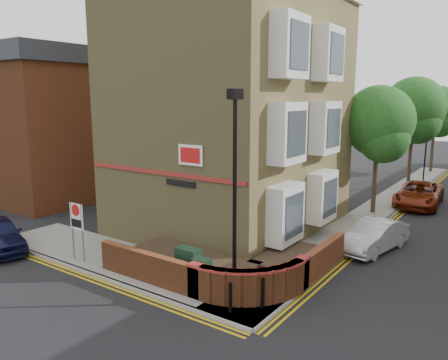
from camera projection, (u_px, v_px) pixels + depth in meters
The scene contains 22 objects.
ground at pixel (169, 303), 13.33m from camera, with size 120.00×120.00×0.00m, color black.
pavement_corner at pixel (127, 262), 16.50m from camera, with size 13.00×3.00×0.12m, color gray.
pavement_main at pixel (383, 206), 25.06m from camera, with size 2.00×32.00×0.12m, color gray.
kerb_side at pixel (94, 275), 15.29m from camera, with size 13.00×0.15×0.12m, color gray.
kerb_main_near at pixel (401, 208), 24.49m from camera, with size 0.15×32.00×0.12m, color gray.
yellow_lines_side at pixel (89, 279), 15.10m from camera, with size 13.00×0.28×0.01m, color gold.
yellow_lines_main at pixel (406, 210), 24.36m from camera, with size 0.28×32.00×0.01m, color gold.
corner_building at pixel (237, 96), 20.21m from camera, with size 8.95×10.40×13.60m.
garden_wall at pixel (217, 276), 15.34m from camera, with size 6.80×6.00×1.20m, color brown, non-canonical shape.
lamppost at pixel (235, 196), 12.77m from camera, with size 0.25×0.50×6.30m.
utility_cabinet_large at pixel (188, 265), 14.41m from camera, with size 0.80×0.45×1.20m, color black.
utility_cabinet_small at pixel (202, 275), 13.73m from camera, with size 0.55×0.40×1.10m, color black.
bollard_near at pixel (230, 298), 12.42m from camera, with size 0.11×0.11×0.90m, color black.
bollard_far at pixel (263, 293), 12.72m from camera, with size 0.11×0.11×0.90m, color black.
zone_sign at pixel (77, 221), 16.25m from camera, with size 0.72×0.07×2.20m.
side_building at pixel (75, 124), 27.38m from camera, with size 6.40×10.40×9.00m.
tree_near at pixel (378, 126), 22.62m from camera, with size 3.64×3.65×6.70m.
tree_mid at pixel (414, 112), 28.96m from camera, with size 4.03×4.03×7.42m.
tree_far at pixel (436, 113), 35.44m from camera, with size 3.81×3.81×7.00m.
traffic_light_assembly at pixel (426, 145), 31.56m from camera, with size 0.20×0.16×4.20m.
silver_car_near at pixel (374, 236), 17.78m from camera, with size 1.31×3.75×1.24m, color #B8BBC1.
red_car_main at pixel (419, 194), 25.14m from camera, with size 2.29×4.96×1.38m, color maroon.
Camera 1 is at (8.50, -9.18, 6.18)m, focal length 35.00 mm.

